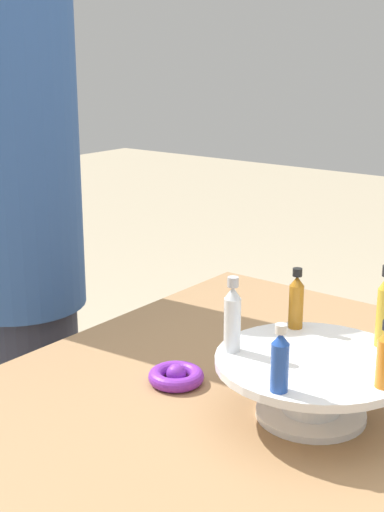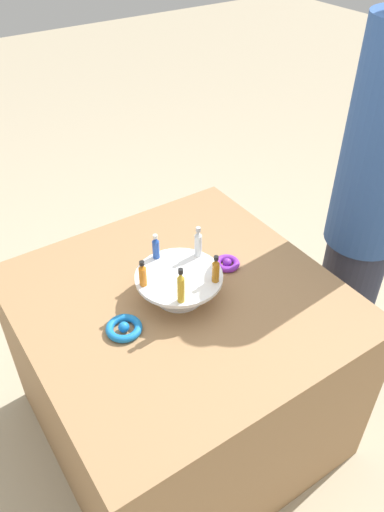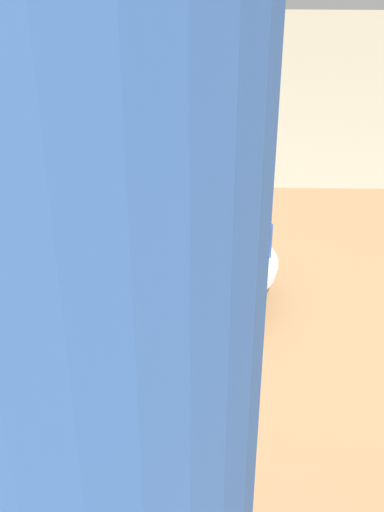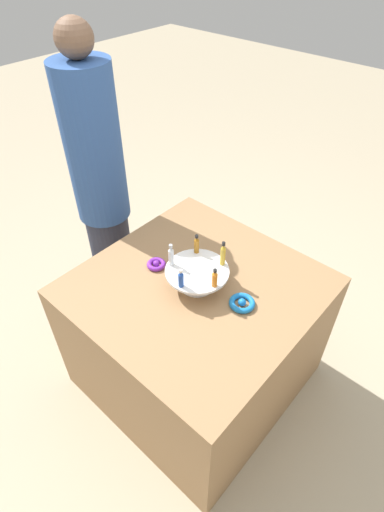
{
  "view_description": "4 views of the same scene",
  "coord_description": "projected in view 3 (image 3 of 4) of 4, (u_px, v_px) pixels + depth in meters",
  "views": [
    {
      "loc": [
        0.43,
        -0.83,
        1.22
      ],
      "look_at": [
        -0.24,
        0.03,
        0.91
      ],
      "focal_mm": 50.0,
      "sensor_mm": 36.0,
      "label": 1
    },
    {
      "loc": [
        0.62,
        1.0,
        1.83
      ],
      "look_at": [
        -0.05,
        0.01,
        0.87
      ],
      "focal_mm": 35.0,
      "sensor_mm": 36.0,
      "label": 2
    },
    {
      "loc": [
        -1.1,
        -0.01,
        1.47
      ],
      "look_at": [
        -0.11,
        0.01,
        0.88
      ],
      "focal_mm": 50.0,
      "sensor_mm": 36.0,
      "label": 3
    },
    {
      "loc": [
        0.8,
        -0.93,
        1.99
      ],
      "look_at": [
        -0.03,
        0.0,
        0.86
      ],
      "focal_mm": 28.0,
      "sensor_mm": 36.0,
      "label": 4
    }
  ],
  "objects": [
    {
      "name": "ribbon_bow_blue",
      "position": [
        186.0,
        237.0,
        1.52
      ],
      "size": [
        0.11,
        0.11,
        0.03
      ],
      "color": "blue",
      "rests_on": "party_table"
    },
    {
      "name": "bottle_gold",
      "position": [
        147.0,
        216.0,
        1.31
      ],
      "size": [
        0.02,
        0.02,
        0.12
      ],
      "color": "gold",
      "rests_on": "display_stand"
    },
    {
      "name": "bottle_orange",
      "position": [
        214.0,
        210.0,
        1.36
      ],
      "size": [
        0.02,
        0.02,
        0.09
      ],
      "color": "orange",
      "rests_on": "display_stand"
    },
    {
      "name": "bottle_clear",
      "position": [
        230.0,
        266.0,
        1.17
      ],
      "size": [
        0.02,
        0.02,
        0.11
      ],
      "color": "silver",
      "rests_on": "display_stand"
    },
    {
      "name": "ribbon_bow_purple",
      "position": [
        222.0,
        372.0,
        1.14
      ],
      "size": [
        0.09,
        0.09,
        0.03
      ],
      "color": "purple",
      "rests_on": "party_table"
    },
    {
      "name": "party_table",
      "position": [
        200.0,
        439.0,
        1.52
      ],
      "size": [
        0.99,
        0.99,
        0.72
      ],
      "color": "#9E754C",
      "rests_on": "ground_plane"
    },
    {
      "name": "bottle_blue",
      "position": [
        266.0,
        236.0,
        1.27
      ],
      "size": [
        0.02,
        0.02,
        0.09
      ],
      "color": "#234CAD",
      "rests_on": "display_stand"
    },
    {
      "name": "display_stand",
      "position": [
        201.0,
        273.0,
        1.3
      ],
      "size": [
        0.28,
        0.28,
        0.09
      ],
      "color": "white",
      "rests_on": "party_table"
    },
    {
      "name": "bottle_amber",
      "position": [
        150.0,
        260.0,
        1.2
      ],
      "size": [
        0.02,
        0.02,
        0.1
      ],
      "color": "#AD6B19",
      "rests_on": "display_stand"
    }
  ]
}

